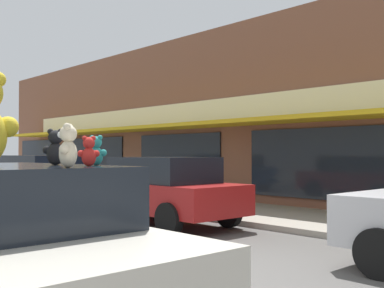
% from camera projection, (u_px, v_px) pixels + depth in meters
% --- Properties ---
extents(ground_plane, '(260.00, 260.00, 0.00)m').
position_uv_depth(ground_plane, '(192.00, 280.00, 6.41)').
color(ground_plane, '#514F4C').
extents(storefront_row, '(11.60, 34.97, 6.00)m').
position_uv_depth(storefront_row, '(322.00, 120.00, 19.13)').
color(storefront_row, brown).
rests_on(storefront_row, ground_plane).
extents(teddy_bear_black, '(0.24, 0.24, 0.35)m').
position_uv_depth(teddy_bear_black, '(56.00, 148.00, 4.65)').
color(teddy_bear_black, black).
rests_on(teddy_bear_black, plush_art_car).
extents(teddy_bear_cream, '(0.23, 0.25, 0.36)m').
position_uv_depth(teddy_bear_cream, '(68.00, 146.00, 3.83)').
color(teddy_bear_cream, beige).
rests_on(teddy_bear_cream, plush_art_car).
extents(teddy_bear_teal, '(0.18, 0.21, 0.29)m').
position_uv_depth(teddy_bear_teal, '(96.00, 151.00, 4.58)').
color(teddy_bear_teal, teal).
rests_on(teddy_bear_teal, plush_art_car).
extents(teddy_bear_red, '(0.20, 0.15, 0.27)m').
position_uv_depth(teddy_bear_red, '(89.00, 152.00, 4.25)').
color(teddy_bear_red, red).
rests_on(teddy_bear_red, plush_art_car).
extents(parked_car_far_center, '(1.97, 4.06, 1.59)m').
position_uv_depth(parked_car_far_center, '(163.00, 189.00, 11.26)').
color(parked_car_far_center, maroon).
rests_on(parked_car_far_center, ground_plane).
extents(parked_car_far_right, '(2.17, 4.12, 1.61)m').
position_uv_depth(parked_car_far_right, '(42.00, 177.00, 16.00)').
color(parked_car_far_right, '#1E4793').
rests_on(parked_car_far_right, ground_plane).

